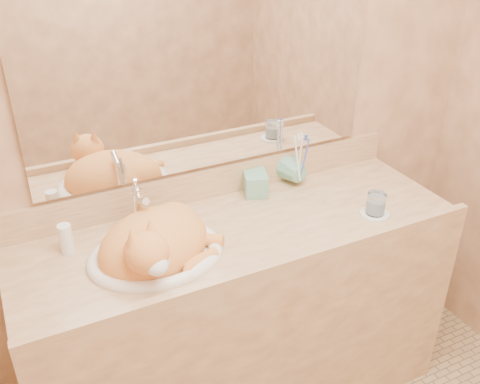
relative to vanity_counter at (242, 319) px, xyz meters
name	(u,v)px	position (x,y,z in m)	size (l,w,h in m)	color
wall_back	(208,98)	(0.00, 0.28, 0.82)	(2.40, 0.02, 2.50)	#976545
vanity_counter	(242,319)	(0.00, 0.00, 0.00)	(1.60, 0.55, 0.85)	#9A6C45
mirror	(208,60)	(0.00, 0.26, 0.97)	(1.30, 0.02, 0.80)	white
sink_basin	(155,239)	(-0.32, -0.02, 0.49)	(0.44, 0.37, 0.14)	white
faucet	(139,208)	(-0.32, 0.15, 0.52)	(0.05, 0.13, 0.19)	silver
cat	(155,242)	(-0.33, -0.03, 0.49)	(0.40, 0.32, 0.22)	orange
soap_dispenser	(258,178)	(0.15, 0.16, 0.52)	(0.09, 0.09, 0.20)	#6AAA90
toothbrush_cup	(300,176)	(0.34, 0.17, 0.48)	(0.11, 0.11, 0.11)	#6AAA90
toothbrushes	(301,157)	(0.34, 0.17, 0.57)	(0.04, 0.04, 0.24)	white
saucer	(374,214)	(0.48, -0.13, 0.43)	(0.11, 0.11, 0.01)	white
water_glass	(376,204)	(0.48, -0.13, 0.48)	(0.07, 0.07, 0.08)	silver
lotion_bottle	(66,239)	(-0.58, 0.13, 0.48)	(0.04, 0.04, 0.11)	white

